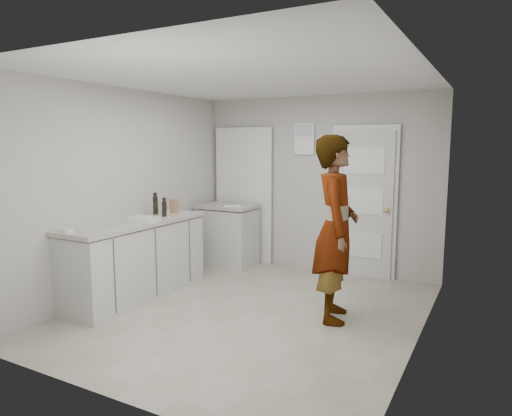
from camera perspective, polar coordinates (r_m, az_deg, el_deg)
The scene contains 12 objects.
ground at distance 5.15m, azimuth -0.74°, elevation -12.75°, with size 4.00×4.00×0.00m, color #9E9984.
room_shell at distance 6.70m, azimuth 6.09°, elevation 1.09°, with size 4.00×4.00×4.00m.
main_counter at distance 5.69m, azimuth -14.70°, elevation -6.48°, with size 0.64×1.96×0.93m.
side_counter at distance 6.93m, azimuth -3.54°, elevation -3.65°, with size 0.84×0.61×0.93m.
person at distance 4.76m, azimuth 9.92°, elevation -2.57°, with size 0.70×0.46×1.92m, color silver.
cake_mix_box at distance 6.11m, azimuth -10.21°, elevation 0.27°, with size 0.11×0.05×0.18m, color #8E6647.
spice_jar at distance 5.82m, azimuth -10.95°, elevation -0.62°, with size 0.05×0.05×0.08m, color tan.
oil_cruet_a at distance 5.81m, azimuth -11.38°, elevation 0.09°, with size 0.06×0.06×0.24m.
oil_cruet_b at distance 6.01m, azimuth -12.47°, elevation 0.53°, with size 0.06×0.06×0.29m.
baking_dish at distance 5.50m, azimuth -13.88°, elevation -1.36°, with size 0.35×0.28×0.06m.
egg_bowl at distance 5.03m, azimuth -22.49°, elevation -2.63°, with size 0.12×0.12×0.05m.
papers at distance 6.76m, azimuth -3.04°, elevation 0.37°, with size 0.24×0.31×0.01m, color white.
Camera 1 is at (2.35, -4.21, 1.82)m, focal length 32.00 mm.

